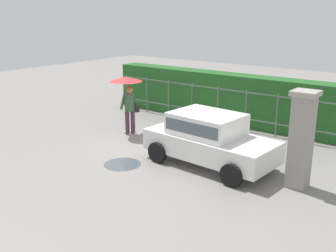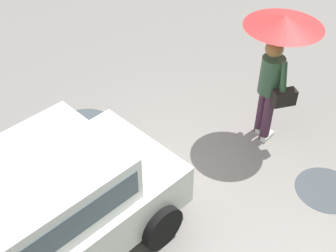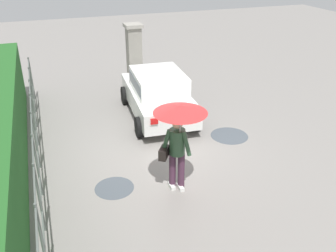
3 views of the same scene
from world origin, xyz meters
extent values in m
plane|color=gray|center=(0.00, 0.00, 0.00)|extent=(40.00, 40.00, 0.00)
cube|color=white|center=(1.88, -0.62, 0.58)|extent=(3.80, 1.89, 0.60)
cube|color=white|center=(1.73, -0.61, 1.18)|extent=(1.99, 1.56, 0.60)
cube|color=#4C5B66|center=(1.73, -0.61, 1.20)|extent=(1.84, 1.57, 0.33)
cylinder|color=black|center=(3.18, 0.13, 0.30)|extent=(0.61, 0.22, 0.60)
cylinder|color=black|center=(3.07, -1.54, 0.30)|extent=(0.61, 0.22, 0.60)
cylinder|color=black|center=(0.69, 0.30, 0.30)|extent=(0.61, 0.22, 0.60)
cylinder|color=black|center=(0.58, -1.37, 0.30)|extent=(0.61, 0.22, 0.60)
cube|color=red|center=(0.06, 0.05, 0.73)|extent=(0.07, 0.20, 0.16)
cube|color=red|center=(-0.01, -1.04, 0.73)|extent=(0.07, 0.20, 0.16)
cylinder|color=#47283D|center=(-1.96, 0.07, 0.43)|extent=(0.15, 0.15, 0.86)
cylinder|color=#47283D|center=(-1.85, 0.24, 0.43)|extent=(0.15, 0.15, 0.86)
cube|color=white|center=(-2.01, 0.10, 0.04)|extent=(0.26, 0.10, 0.08)
cube|color=white|center=(-1.90, 0.27, 0.04)|extent=(0.26, 0.10, 0.08)
cylinder|color=#2D4C33|center=(-1.91, 0.15, 1.15)|extent=(0.34, 0.34, 0.58)
sphere|color=#DBAD89|center=(-1.91, 0.15, 1.58)|extent=(0.22, 0.22, 0.22)
sphere|color=olive|center=(-1.88, 0.14, 1.60)|extent=(0.25, 0.25, 0.25)
cylinder|color=#2D4C33|center=(-2.09, 0.01, 1.18)|extent=(0.20, 0.24, 0.56)
cylinder|color=#2D4C33|center=(-1.85, 0.38, 1.18)|extent=(0.20, 0.24, 0.56)
cylinder|color=#B2B2B7|center=(-2.03, 0.14, 1.50)|extent=(0.02, 0.02, 0.77)
cone|color=red|center=(-2.03, 0.14, 1.96)|extent=(1.12, 1.12, 0.16)
cube|color=black|center=(-1.86, 0.44, 0.91)|extent=(0.37, 0.32, 0.24)
cube|color=gray|center=(4.37, -0.56, 1.15)|extent=(0.48, 0.48, 2.30)
cube|color=#9E998E|center=(4.37, -0.56, 2.36)|extent=(0.60, 0.60, 0.12)
cylinder|color=#59605B|center=(-3.58, 3.02, 0.75)|extent=(0.05, 0.05, 1.50)
cylinder|color=#59605B|center=(-2.40, 3.02, 0.75)|extent=(0.05, 0.05, 1.50)
cylinder|color=#59605B|center=(-1.23, 3.02, 0.75)|extent=(0.05, 0.05, 1.50)
cylinder|color=#59605B|center=(-0.05, 3.02, 0.75)|extent=(0.05, 0.05, 1.50)
cylinder|color=#59605B|center=(1.12, 3.02, 0.75)|extent=(0.05, 0.05, 1.50)
cylinder|color=#59605B|center=(2.29, 3.02, 0.75)|extent=(0.05, 0.05, 1.50)
cylinder|color=#59605B|center=(3.47, 3.02, 0.75)|extent=(0.05, 0.05, 1.50)
cylinder|color=#59605B|center=(4.64, 3.02, 0.75)|extent=(0.05, 0.05, 1.50)
cube|color=#59605B|center=(-0.05, 3.02, 1.42)|extent=(9.39, 0.03, 0.04)
cube|color=#59605B|center=(-0.05, 3.02, 0.45)|extent=(9.39, 0.03, 0.04)
cube|color=#235B23|center=(-0.05, 3.76, 0.95)|extent=(10.39, 0.90, 1.90)
cylinder|color=#4C545B|center=(-0.11, -2.13, 0.00)|extent=(1.06, 1.06, 0.00)
cylinder|color=#4C545B|center=(-1.50, 1.49, 0.00)|extent=(0.88, 0.88, 0.00)
camera|label=1|loc=(7.30, -9.63, 4.16)|focal=42.07mm
camera|label=2|loc=(3.22, 2.62, 4.83)|focal=48.30mm
camera|label=3|loc=(-8.37, 2.62, 4.95)|focal=39.75mm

